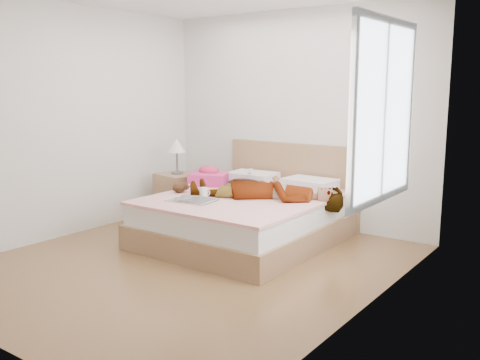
% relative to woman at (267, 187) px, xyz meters
% --- Properties ---
extents(ground, '(4.00, 4.00, 0.00)m').
position_rel_woman_xyz_m(ground, '(-0.22, -1.04, -0.62)').
color(ground, '#4D2D18').
rests_on(ground, ground).
extents(woman, '(1.77, 1.16, 0.23)m').
position_rel_woman_xyz_m(woman, '(0.00, 0.00, 0.00)').
color(woman, white).
rests_on(woman, bed).
extents(hair, '(0.52, 0.60, 0.08)m').
position_rel_woman_xyz_m(hair, '(-0.57, 0.45, -0.07)').
color(hair, black).
rests_on(hair, bed).
extents(phone, '(0.08, 0.10, 0.05)m').
position_rel_woman_xyz_m(phone, '(-0.50, 0.40, 0.07)').
color(phone, silver).
rests_on(phone, bed).
extents(room_shell, '(4.00, 4.00, 4.00)m').
position_rel_woman_xyz_m(room_shell, '(1.55, -0.74, 0.88)').
color(room_shell, white).
rests_on(room_shell, ground).
extents(bed, '(1.80, 2.08, 1.00)m').
position_rel_woman_xyz_m(bed, '(-0.22, -0.00, -0.35)').
color(bed, brown).
rests_on(bed, ground).
extents(towel, '(0.55, 0.51, 0.23)m').
position_rel_woman_xyz_m(towel, '(-0.98, 0.20, -0.02)').
color(towel, '#E23D7E').
rests_on(towel, bed).
extents(magazine, '(0.51, 0.36, 0.03)m').
position_rel_woman_xyz_m(magazine, '(-0.53, -0.63, -0.10)').
color(magazine, silver).
rests_on(magazine, bed).
extents(coffee_mug, '(0.13, 0.10, 0.10)m').
position_rel_woman_xyz_m(coffee_mug, '(-0.54, -0.41, -0.06)').
color(coffee_mug, white).
rests_on(coffee_mug, bed).
extents(plush_toy, '(0.17, 0.22, 0.11)m').
position_rel_woman_xyz_m(plush_toy, '(-0.92, -0.37, -0.05)').
color(plush_toy, black).
rests_on(plush_toy, bed).
extents(nightstand, '(0.54, 0.50, 1.04)m').
position_rel_woman_xyz_m(nightstand, '(-1.50, 0.21, -0.28)').
color(nightstand, '#8D5E41').
rests_on(nightstand, ground).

